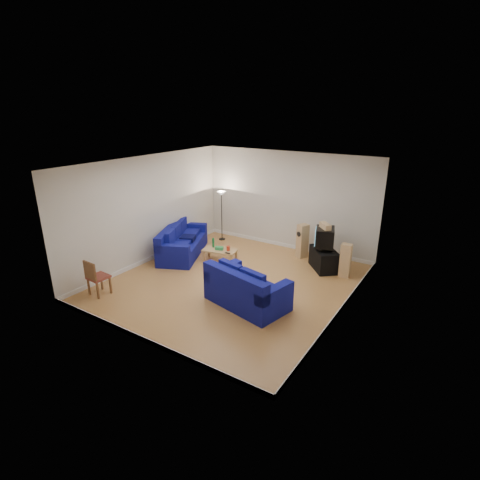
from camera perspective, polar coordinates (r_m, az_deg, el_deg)
The scene contains 16 objects.
room at distance 9.66m, azimuth -1.28°, elevation 1.81°, with size 6.01×6.51×3.21m.
sofa_three_seat at distance 12.12m, azimuth -8.96°, elevation -0.64°, with size 1.95×2.62×0.93m.
sofa_loveseat at distance 8.96m, azimuth 0.82°, elevation -7.82°, with size 2.13×1.49×0.97m.
coffee_table at distance 11.49m, azimuth -3.11°, elevation -1.72°, with size 1.11×0.71×0.37m.
bottle at distance 11.63m, azimuth -4.09°, elevation -0.41°, with size 0.07×0.07×0.30m, color #197233.
tissue_box at distance 11.44m, azimuth -3.19°, elevation -1.26°, with size 0.24×0.13×0.10m, color green.
red_canister at distance 11.36m, azimuth -1.81°, elevation -1.27°, with size 0.10×0.10×0.15m, color red.
remote at distance 11.17m, azimuth -1.93°, elevation -2.00°, with size 0.17×0.05×0.02m, color black.
tv_stand at distance 11.18m, azimuth 12.63°, elevation -2.87°, with size 1.01×0.56×0.62m, color black.
av_receiver at distance 11.05m, azimuth 12.65°, elevation -1.15°, with size 0.43×0.35×0.10m, color black.
television at distance 10.96m, azimuth 12.76°, elevation 0.44°, with size 0.71×0.82×0.53m.
centre_speaker at distance 10.82m, azimuth 12.85°, elevation 2.09°, with size 0.44×0.17×0.15m, color tan.
speaker_left at distance 11.86m, azimuth 9.48°, elevation -0.14°, with size 0.36×0.39×1.08m.
speaker_right at distance 10.75m, azimuth 15.76°, elevation -3.05°, with size 0.32×0.25×0.97m.
floor_lamp at distance 13.05m, azimuth -2.85°, elevation 6.10°, with size 0.30×0.30×1.75m.
dining_chair at distance 10.01m, azimuth -21.14°, elevation -5.15°, with size 0.48×0.48×0.95m.
Camera 1 is at (5.14, -7.62, 4.51)m, focal length 28.00 mm.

